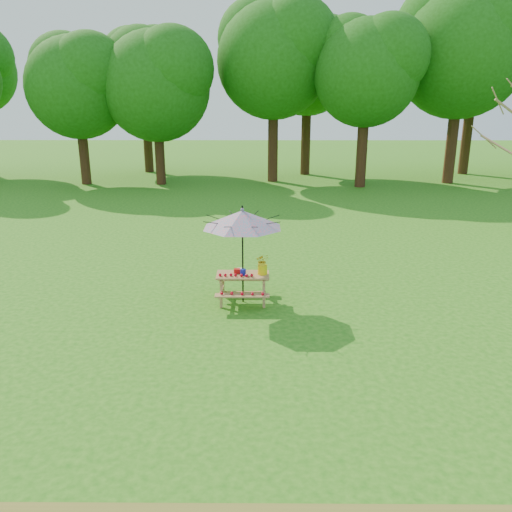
{
  "coord_description": "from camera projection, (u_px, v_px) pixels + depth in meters",
  "views": [
    {
      "loc": [
        -2.98,
        -6.82,
        4.35
      ],
      "look_at": [
        -3.06,
        3.92,
        1.1
      ],
      "focal_mm": 35.0,
      "sensor_mm": 36.0,
      "label": 1
    }
  ],
  "objects": [
    {
      "name": "picnic_table",
      "position": [
        243.0,
        288.0,
        11.44
      ],
      "size": [
        1.2,
        1.32,
        0.67
      ],
      "color": "#AD764E",
      "rests_on": "ground"
    },
    {
      "name": "flower_bucket",
      "position": [
        262.0,
        263.0,
        11.26
      ],
      "size": [
        0.32,
        0.28,
        0.48
      ],
      "color": "yellow",
      "rests_on": "picnic_table"
    },
    {
      "name": "produce_bins",
      "position": [
        240.0,
        271.0,
        11.37
      ],
      "size": [
        0.28,
        0.38,
        0.13
      ],
      "color": "red",
      "rests_on": "picnic_table"
    },
    {
      "name": "patio_umbrella",
      "position": [
        242.0,
        219.0,
        10.97
      ],
      "size": [
        2.36,
        2.36,
        2.25
      ],
      "color": "black",
      "rests_on": "ground"
    },
    {
      "name": "tomatoes_row",
      "position": [
        236.0,
        275.0,
        11.16
      ],
      "size": [
        0.77,
        0.13,
        0.07
      ],
      "primitive_type": null,
      "color": "red",
      "rests_on": "picnic_table"
    },
    {
      "name": "ground",
      "position": [
        450.0,
        397.0,
        7.76
      ],
      "size": [
        120.0,
        120.0,
        0.0
      ],
      "primitive_type": "plane",
      "color": "#216B14",
      "rests_on": "ground"
    },
    {
      "name": "treeline",
      "position": [
        316.0,
        34.0,
        26.5
      ],
      "size": [
        60.0,
        12.0,
        16.0
      ],
      "primitive_type": null,
      "color": "#1A550E",
      "rests_on": "ground"
    }
  ]
}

